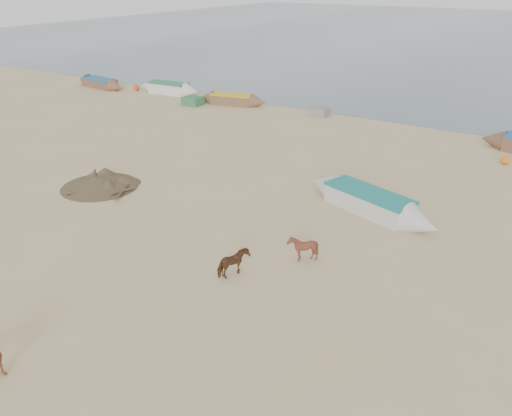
# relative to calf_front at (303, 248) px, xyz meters

# --- Properties ---
(ground) EXTENTS (140.00, 140.00, 0.00)m
(ground) POSITION_rel_calf_front_xyz_m (-2.53, -2.99, -0.49)
(ground) COLOR tan
(ground) RESTS_ON ground
(sea) EXTENTS (160.00, 160.00, 0.00)m
(sea) POSITION_rel_calf_front_xyz_m (-2.53, 79.01, -0.49)
(sea) COLOR slate
(sea) RESTS_ON ground
(calf_front) EXTENTS (0.92, 0.82, 0.99)m
(calf_front) POSITION_rel_calf_front_xyz_m (0.00, 0.00, 0.00)
(calf_front) COLOR #592A1C
(calf_front) RESTS_ON ground
(calf_right) EXTENTS (0.88, 1.00, 0.95)m
(calf_right) POSITION_rel_calf_front_xyz_m (-1.46, -2.10, -0.02)
(calf_right) COLOR #4D2E19
(calf_right) RESTS_ON ground
(near_canoe) EXTENTS (6.66, 3.34, 0.91)m
(near_canoe) POSITION_rel_calf_front_xyz_m (0.56, 5.03, -0.04)
(near_canoe) COLOR beige
(near_canoe) RESTS_ON ground
(debris_pile) EXTENTS (4.58, 4.58, 0.44)m
(debris_pile) POSITION_rel_calf_front_xyz_m (-11.15, 0.93, -0.27)
(debris_pile) COLOR brown
(debris_pile) RESTS_ON ground
(waterline_canoes) EXTENTS (56.63, 3.33, 0.93)m
(waterline_canoes) POSITION_rel_calf_front_xyz_m (-3.09, 17.41, -0.07)
(waterline_canoes) COLOR brown
(waterline_canoes) RESTS_ON ground
(beach_clutter) EXTENTS (43.86, 4.55, 0.64)m
(beach_clutter) POSITION_rel_calf_front_xyz_m (0.98, 16.68, -0.19)
(beach_clutter) COLOR #2F6A42
(beach_clutter) RESTS_ON ground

